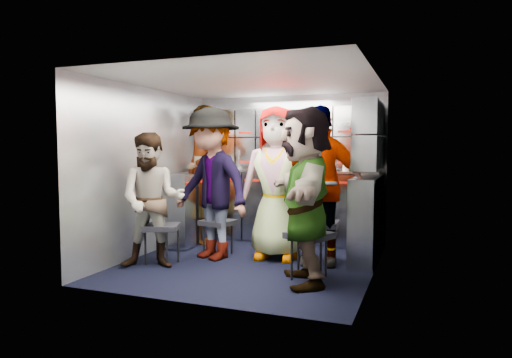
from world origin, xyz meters
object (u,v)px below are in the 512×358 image
(jump_seat_near_right, at_px, (309,238))
(attendant_arc_e, at_px, (305,196))
(attendant_standing, at_px, (203,174))
(attendant_arc_a, at_px, (152,200))
(attendant_arc_d, at_px, (318,185))
(jump_seat_center, at_px, (281,225))
(attendant_arc_b, at_px, (211,184))
(jump_seat_near_left, at_px, (162,229))
(attendant_arc_c, at_px, (277,183))
(jump_seat_mid_right, at_px, (321,226))
(jump_seat_mid_left, at_px, (218,224))

(jump_seat_near_right, height_order, attendant_arc_e, attendant_arc_e)
(attendant_standing, distance_m, attendant_arc_a, 1.45)
(attendant_standing, height_order, attendant_arc_d, attendant_standing)
(jump_seat_near_right, bearing_deg, jump_seat_center, 123.24)
(attendant_standing, height_order, attendant_arc_b, attendant_standing)
(jump_seat_near_left, relative_size, attendant_arc_a, 0.33)
(attendant_arc_c, bearing_deg, attendant_arc_b, -162.19)
(jump_seat_mid_right, distance_m, attendant_arc_a, 1.99)
(jump_seat_near_left, distance_m, jump_seat_mid_right, 1.88)
(attendant_arc_c, bearing_deg, jump_seat_center, 86.49)
(jump_seat_near_left, distance_m, jump_seat_near_right, 1.74)
(jump_seat_near_right, bearing_deg, attendant_arc_e, -90.00)
(jump_seat_near_left, distance_m, jump_seat_center, 1.47)
(attendant_arc_a, height_order, attendant_arc_c, attendant_arc_c)
(jump_seat_mid_left, distance_m, attendant_arc_d, 1.37)
(jump_seat_mid_left, bearing_deg, jump_seat_mid_right, 9.03)
(attendant_arc_c, bearing_deg, attendant_arc_d, -12.96)
(jump_seat_mid_right, xyz_separation_m, jump_seat_near_right, (0.05, -0.79, 0.01))
(jump_seat_center, relative_size, jump_seat_near_right, 0.82)
(jump_seat_mid_right, distance_m, attendant_standing, 1.93)
(jump_seat_near_left, height_order, attendant_arc_b, attendant_arc_b)
(jump_seat_mid_left, relative_size, jump_seat_center, 1.03)
(jump_seat_center, bearing_deg, attendant_arc_b, -147.65)
(jump_seat_near_right, xyz_separation_m, attendant_arc_b, (-1.32, 0.41, 0.49))
(jump_seat_mid_right, height_order, attendant_arc_e, attendant_arc_e)
(attendant_standing, bearing_deg, attendant_arc_c, 11.87)
(jump_seat_center, relative_size, attendant_arc_c, 0.23)
(jump_seat_center, bearing_deg, attendant_standing, 164.42)
(jump_seat_mid_left, xyz_separation_m, attendant_arc_b, (-0.00, -0.18, 0.52))
(jump_seat_mid_right, height_order, attendant_arc_c, attendant_arc_c)
(attendant_arc_a, bearing_deg, jump_seat_near_left, 68.26)
(jump_seat_near_left, xyz_separation_m, jump_seat_near_right, (1.74, 0.02, 0.02))
(jump_seat_center, distance_m, attendant_arc_c, 0.57)
(attendant_standing, xyz_separation_m, attendant_arc_b, (0.53, -0.82, -0.06))
(jump_seat_near_right, distance_m, attendant_arc_b, 1.46)
(jump_seat_mid_right, bearing_deg, attendant_standing, 166.19)
(jump_seat_near_right, height_order, attendant_arc_b, attendant_arc_b)
(jump_seat_mid_right, bearing_deg, jump_seat_near_right, -86.45)
(jump_seat_near_right, bearing_deg, jump_seat_mid_right, 93.55)
(jump_seat_near_left, bearing_deg, attendant_standing, 94.55)
(jump_seat_near_right, bearing_deg, jump_seat_near_left, -179.29)
(jump_seat_near_left, xyz_separation_m, attendant_arc_a, (0.00, -0.18, 0.35))
(attendant_arc_d, bearing_deg, attendant_standing, 153.42)
(attendant_arc_b, distance_m, attendant_arc_d, 1.28)
(jump_seat_near_right, height_order, attendant_arc_a, attendant_arc_a)
(attendant_arc_c, relative_size, attendant_arc_e, 1.05)
(jump_seat_near_right, relative_size, attendant_arc_d, 0.29)
(jump_seat_near_right, relative_size, attendant_arc_c, 0.28)
(attendant_arc_e, bearing_deg, attendant_arc_b, -136.61)
(attendant_arc_a, height_order, attendant_arc_b, attendant_arc_b)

